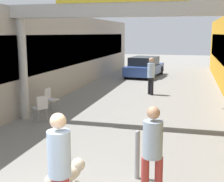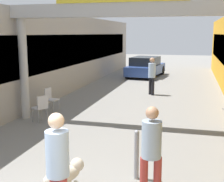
{
  "view_description": "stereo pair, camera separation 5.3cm",
  "coord_description": "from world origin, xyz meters",
  "px_view_note": "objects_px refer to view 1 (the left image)",
  "views": [
    {
      "loc": [
        2.08,
        -2.9,
        2.87
      ],
      "look_at": [
        0.0,
        5.3,
        1.3
      ],
      "focal_mm": 50.0,
      "sensor_mm": 36.0,
      "label": 1
    },
    {
      "loc": [
        2.13,
        -2.89,
        2.87
      ],
      "look_at": [
        0.0,
        5.3,
        1.3
      ],
      "focal_mm": 50.0,
      "sensor_mm": 36.0,
      "label": 2
    }
  ],
  "objects_px": {
    "pedestrian_companion": "(153,147)",
    "parked_car_blue": "(144,67)",
    "cafe_chair_aluminium_farther": "(50,98)",
    "cafe_chair_aluminium_nearer": "(41,106)",
    "pedestrian_with_dog": "(59,163)",
    "bollard_post_metal": "(137,154)",
    "dog_on_leash": "(66,174)",
    "pedestrian_carrying_crate": "(151,74)"
  },
  "relations": [
    {
      "from": "cafe_chair_aluminium_farther",
      "to": "bollard_post_metal",
      "type": "bearing_deg",
      "value": -48.33
    },
    {
      "from": "pedestrian_companion",
      "to": "parked_car_blue",
      "type": "relative_size",
      "value": 0.4
    },
    {
      "from": "cafe_chair_aluminium_farther",
      "to": "parked_car_blue",
      "type": "xyz_separation_m",
      "value": [
        1.96,
        10.47,
        0.1
      ]
    },
    {
      "from": "pedestrian_with_dog",
      "to": "dog_on_leash",
      "type": "relative_size",
      "value": 2.05
    },
    {
      "from": "pedestrian_companion",
      "to": "parked_car_blue",
      "type": "xyz_separation_m",
      "value": [
        -2.45,
        15.72,
        -0.31
      ]
    },
    {
      "from": "bollard_post_metal",
      "to": "cafe_chair_aluminium_nearer",
      "type": "bearing_deg",
      "value": 139.29
    },
    {
      "from": "cafe_chair_aluminium_farther",
      "to": "pedestrian_carrying_crate",
      "type": "bearing_deg",
      "value": 52.94
    },
    {
      "from": "pedestrian_companion",
      "to": "dog_on_leash",
      "type": "height_order",
      "value": "pedestrian_companion"
    },
    {
      "from": "pedestrian_with_dog",
      "to": "cafe_chair_aluminium_nearer",
      "type": "height_order",
      "value": "pedestrian_with_dog"
    },
    {
      "from": "cafe_chair_aluminium_farther",
      "to": "pedestrian_companion",
      "type": "bearing_deg",
      "value": -50.01
    },
    {
      "from": "dog_on_leash",
      "to": "cafe_chair_aluminium_farther",
      "type": "relative_size",
      "value": 0.97
    },
    {
      "from": "pedestrian_with_dog",
      "to": "dog_on_leash",
      "type": "height_order",
      "value": "pedestrian_with_dog"
    },
    {
      "from": "bollard_post_metal",
      "to": "parked_car_blue",
      "type": "distance_m",
      "value": 15.13
    },
    {
      "from": "cafe_chair_aluminium_farther",
      "to": "dog_on_leash",
      "type": "bearing_deg",
      "value": -62.02
    },
    {
      "from": "pedestrian_carrying_crate",
      "to": "pedestrian_with_dog",
      "type": "bearing_deg",
      "value": -89.93
    },
    {
      "from": "cafe_chair_aluminium_nearer",
      "to": "cafe_chair_aluminium_farther",
      "type": "xyz_separation_m",
      "value": [
        -0.3,
        1.32,
        0.0
      ]
    },
    {
      "from": "pedestrian_carrying_crate",
      "to": "bollard_post_metal",
      "type": "relative_size",
      "value": 1.74
    },
    {
      "from": "pedestrian_carrying_crate",
      "to": "cafe_chair_aluminium_nearer",
      "type": "height_order",
      "value": "pedestrian_carrying_crate"
    },
    {
      "from": "cafe_chair_aluminium_farther",
      "to": "parked_car_blue",
      "type": "relative_size",
      "value": 0.21
    },
    {
      "from": "cafe_chair_aluminium_nearer",
      "to": "cafe_chair_aluminium_farther",
      "type": "height_order",
      "value": "same"
    },
    {
      "from": "pedestrian_companion",
      "to": "cafe_chair_aluminium_farther",
      "type": "xyz_separation_m",
      "value": [
        -4.41,
        5.25,
        -0.42
      ]
    },
    {
      "from": "dog_on_leash",
      "to": "cafe_chair_aluminium_farther",
      "type": "height_order",
      "value": "cafe_chair_aluminium_farther"
    },
    {
      "from": "pedestrian_carrying_crate",
      "to": "bollard_post_metal",
      "type": "xyz_separation_m",
      "value": [
        0.85,
        -8.74,
        -0.5
      ]
    },
    {
      "from": "cafe_chair_aluminium_nearer",
      "to": "cafe_chair_aluminium_farther",
      "type": "bearing_deg",
      "value": 102.8
    },
    {
      "from": "bollard_post_metal",
      "to": "parked_car_blue",
      "type": "xyz_separation_m",
      "value": [
        -2.07,
        14.99,
        0.13
      ]
    },
    {
      "from": "cafe_chair_aluminium_nearer",
      "to": "parked_car_blue",
      "type": "xyz_separation_m",
      "value": [
        1.66,
        11.78,
        0.1
      ]
    },
    {
      "from": "cafe_chair_aluminium_nearer",
      "to": "parked_car_blue",
      "type": "relative_size",
      "value": 0.21
    },
    {
      "from": "pedestrian_companion",
      "to": "dog_on_leash",
      "type": "distance_m",
      "value": 1.62
    },
    {
      "from": "pedestrian_carrying_crate",
      "to": "dog_on_leash",
      "type": "xyz_separation_m",
      "value": [
        -0.27,
        -9.69,
        -0.62
      ]
    },
    {
      "from": "bollard_post_metal",
      "to": "pedestrian_with_dog",
      "type": "bearing_deg",
      "value": -114.13
    },
    {
      "from": "pedestrian_carrying_crate",
      "to": "cafe_chair_aluminium_nearer",
      "type": "bearing_deg",
      "value": -117.53
    },
    {
      "from": "dog_on_leash",
      "to": "cafe_chair_aluminium_nearer",
      "type": "xyz_separation_m",
      "value": [
        -2.61,
        4.16,
        0.15
      ]
    },
    {
      "from": "pedestrian_with_dog",
      "to": "parked_car_blue",
      "type": "xyz_separation_m",
      "value": [
        -1.24,
        16.85,
        -0.37
      ]
    },
    {
      "from": "cafe_chair_aluminium_nearer",
      "to": "parked_car_blue",
      "type": "bearing_deg",
      "value": 82.0
    },
    {
      "from": "pedestrian_with_dog",
      "to": "bollard_post_metal",
      "type": "xyz_separation_m",
      "value": [
        0.83,
        1.86,
        -0.5
      ]
    },
    {
      "from": "cafe_chair_aluminium_nearer",
      "to": "pedestrian_with_dog",
      "type": "bearing_deg",
      "value": -60.25
    },
    {
      "from": "pedestrian_carrying_crate",
      "to": "bollard_post_metal",
      "type": "bearing_deg",
      "value": -84.47
    },
    {
      "from": "pedestrian_companion",
      "to": "cafe_chair_aluminium_nearer",
      "type": "relative_size",
      "value": 1.88
    },
    {
      "from": "dog_on_leash",
      "to": "bollard_post_metal",
      "type": "bearing_deg",
      "value": 40.41
    },
    {
      "from": "parked_car_blue",
      "to": "pedestrian_companion",
      "type": "bearing_deg",
      "value": -81.14
    },
    {
      "from": "pedestrian_companion",
      "to": "cafe_chair_aluminium_nearer",
      "type": "height_order",
      "value": "pedestrian_companion"
    },
    {
      "from": "bollard_post_metal",
      "to": "cafe_chair_aluminium_nearer",
      "type": "distance_m",
      "value": 4.92
    }
  ]
}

